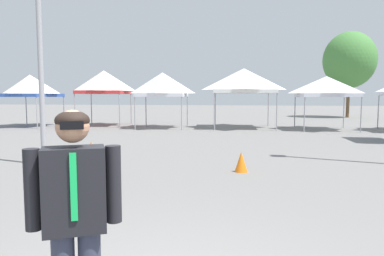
{
  "coord_description": "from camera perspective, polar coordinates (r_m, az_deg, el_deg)",
  "views": [
    {
      "loc": [
        0.73,
        -2.83,
        1.87
      ],
      "look_at": [
        -0.23,
        3.46,
        1.3
      ],
      "focal_mm": 33.2,
      "sensor_mm": 36.0,
      "label": 1
    }
  ],
  "objects": [
    {
      "name": "canopy_tent_right_of_center",
      "position": [
        24.14,
        -24.56,
        6.17
      ],
      "size": [
        3.08,
        3.08,
        3.18
      ],
      "color": "#9E9EA3",
      "rests_on": "ground"
    },
    {
      "name": "canopy_tent_behind_left",
      "position": [
        23.21,
        -13.97,
        7.15
      ],
      "size": [
        3.06,
        3.06,
        3.48
      ],
      "color": "#9E9EA3",
      "rests_on": "ground"
    },
    {
      "name": "canopy_tent_behind_center",
      "position": [
        20.96,
        -4.78,
        6.95
      ],
      "size": [
        2.88,
        2.88,
        3.25
      ],
      "color": "#9E9EA3",
      "rests_on": "ground"
    },
    {
      "name": "canopy_tent_left_of_center",
      "position": [
        21.16,
        8.31,
        7.5
      ],
      "size": [
        3.78,
        3.78,
        3.48
      ],
      "color": "#9E9EA3",
      "rests_on": "ground"
    },
    {
      "name": "canopy_tent_far_left",
      "position": [
        21.13,
        20.76,
        6.24
      ],
      "size": [
        3.1,
        3.1,
        2.97
      ],
      "color": "#9E9EA3",
      "rests_on": "ground"
    },
    {
      "name": "person_foreground",
      "position": [
        2.71,
        -18.26,
        -13.18
      ],
      "size": [
        0.6,
        0.4,
        1.78
      ],
      "color": "#33384C",
      "rests_on": "ground"
    },
    {
      "name": "tree_behind_tents_center",
      "position": [
        34.18,
        23.98,
        9.94
      ],
      "size": [
        4.43,
        4.43,
        7.43
      ],
      "color": "brown",
      "rests_on": "ground"
    },
    {
      "name": "traffic_cone_lot_center",
      "position": [
        8.88,
        7.91,
        -5.4
      ],
      "size": [
        0.32,
        0.32,
        0.51
      ],
      "primitive_type": "cone",
      "color": "orange",
      "rests_on": "ground"
    },
    {
      "name": "traffic_cone_near_barrier",
      "position": [
        11.26,
        -15.85,
        -3.29
      ],
      "size": [
        0.32,
        0.32,
        0.52
      ],
      "primitive_type": "cone",
      "color": "orange",
      "rests_on": "ground"
    }
  ]
}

